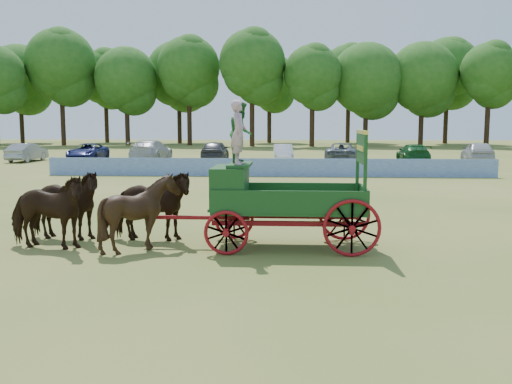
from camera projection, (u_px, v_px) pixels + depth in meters
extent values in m
plane|color=olive|center=(280.00, 243.00, 15.16)|extent=(160.00, 160.00, 0.00)
imported|color=black|center=(46.00, 212.00, 14.32)|extent=(2.39, 1.33, 1.91)
imported|color=black|center=(63.00, 205.00, 15.41)|extent=(2.37, 1.30, 1.91)
imported|color=black|center=(140.00, 212.00, 14.18)|extent=(1.82, 1.63, 1.92)
imported|color=black|center=(151.00, 206.00, 15.27)|extent=(2.28, 1.07, 1.91)
cube|color=maroon|center=(230.00, 224.00, 14.64)|extent=(0.12, 2.00, 0.12)
cube|color=maroon|center=(348.00, 225.00, 14.45)|extent=(0.12, 2.00, 0.12)
cube|color=maroon|center=(289.00, 224.00, 13.99)|extent=(3.80, 0.10, 0.12)
cube|color=maroon|center=(289.00, 216.00, 15.07)|extent=(3.80, 0.10, 0.12)
cube|color=maroon|center=(196.00, 218.00, 14.67)|extent=(2.80, 0.09, 0.09)
cube|color=#1A4C19|center=(289.00, 209.00, 14.49)|extent=(3.80, 1.80, 0.10)
cube|color=#1A4C19|center=(289.00, 202.00, 13.59)|extent=(3.80, 0.06, 0.55)
cube|color=#1A4C19|center=(289.00, 193.00, 15.33)|extent=(3.80, 0.06, 0.55)
cube|color=#1A4C19|center=(364.00, 198.00, 14.34)|extent=(0.06, 1.80, 0.55)
cube|color=#1A4C19|center=(230.00, 187.00, 14.52)|extent=(0.85, 1.70, 1.05)
cube|color=#1A4C19|center=(240.00, 165.00, 14.43)|extent=(0.55, 1.50, 0.08)
cube|color=#1A4C19|center=(215.00, 195.00, 14.56)|extent=(0.10, 1.60, 0.65)
cube|color=#1A4C19|center=(223.00, 206.00, 14.59)|extent=(0.55, 1.60, 0.06)
cube|color=#1A4C19|center=(365.00, 175.00, 13.47)|extent=(0.08, 0.08, 1.80)
cube|color=#1A4C19|center=(357.00, 169.00, 15.06)|extent=(0.08, 0.08, 1.80)
cube|color=#1A4C19|center=(362.00, 148.00, 14.19)|extent=(0.07, 1.75, 0.75)
cube|color=yellow|center=(362.00, 132.00, 14.14)|extent=(0.08, 1.80, 0.09)
cube|color=yellow|center=(360.00, 148.00, 14.19)|extent=(0.02, 1.30, 0.12)
torus|color=maroon|center=(226.00, 233.00, 13.70)|extent=(1.09, 0.09, 1.09)
torus|color=maroon|center=(234.00, 219.00, 15.58)|extent=(1.09, 0.09, 1.09)
torus|color=maroon|center=(352.00, 228.00, 13.50)|extent=(1.39, 0.09, 1.39)
torus|color=maroon|center=(344.00, 215.00, 15.38)|extent=(1.39, 0.09, 1.39)
imported|color=#C899AA|center=(238.00, 132.00, 13.98)|extent=(0.38, 0.57, 1.57)
imported|color=#246225|center=(241.00, 132.00, 14.67)|extent=(0.59, 0.76, 1.56)
cube|color=#1C3F9A|center=(269.00, 167.00, 32.98)|extent=(26.00, 0.08, 1.05)
imported|color=gray|center=(27.00, 152.00, 44.94)|extent=(1.72, 4.38, 1.42)
imported|color=navy|center=(88.00, 152.00, 46.03)|extent=(2.33, 4.97, 1.37)
imported|color=silver|center=(151.00, 150.00, 46.38)|extent=(2.76, 5.83, 1.64)
imported|color=#333338|center=(215.00, 151.00, 45.57)|extent=(1.93, 4.75, 1.61)
imported|color=silver|center=(283.00, 153.00, 44.63)|extent=(1.69, 4.22, 1.36)
imported|color=slate|center=(341.00, 152.00, 44.77)|extent=(3.01, 5.54, 1.47)
imported|color=#144C1E|center=(413.00, 153.00, 43.74)|extent=(2.07, 4.91, 1.41)
imported|color=#B2B2B7|center=(477.00, 152.00, 43.81)|extent=(2.60, 5.06, 1.65)
cylinder|color=#382314|center=(63.00, 123.00, 73.91)|extent=(0.60, 0.60, 5.70)
sphere|color=#1D5216|center=(61.00, 63.00, 72.95)|extent=(8.91, 8.91, 8.91)
cylinder|color=#382314|center=(127.00, 127.00, 73.99)|extent=(0.60, 0.60, 4.68)
sphere|color=#1D5216|center=(126.00, 78.00, 73.20)|extent=(7.99, 7.99, 7.99)
cylinder|color=#382314|center=(190.00, 124.00, 73.79)|extent=(0.60, 0.60, 5.40)
sphere|color=#1D5216|center=(189.00, 67.00, 72.88)|extent=(8.02, 8.02, 8.02)
cylinder|color=#382314|center=(252.00, 124.00, 70.59)|extent=(0.60, 0.60, 5.58)
sphere|color=#1D5216|center=(252.00, 62.00, 69.65)|extent=(8.14, 8.14, 8.14)
cylinder|color=#382314|center=(312.00, 127.00, 69.89)|extent=(0.60, 0.60, 4.81)
sphere|color=#1D5216|center=(313.00, 73.00, 69.08)|extent=(7.05, 7.05, 7.05)
cylinder|color=#382314|center=(365.00, 128.00, 71.57)|extent=(0.60, 0.60, 4.54)
sphere|color=#1D5216|center=(367.00, 79.00, 70.81)|extent=(8.95, 8.95, 8.95)
cylinder|color=#382314|center=(421.00, 127.00, 71.78)|extent=(0.60, 0.60, 4.67)
sphere|color=#1D5216|center=(423.00, 77.00, 71.00)|extent=(8.68, 8.68, 8.68)
cylinder|color=#382314|center=(487.00, 127.00, 68.79)|extent=(0.60, 0.60, 4.92)
sphere|color=#1D5216|center=(490.00, 71.00, 67.97)|extent=(6.86, 6.86, 6.86)
cylinder|color=#382314|center=(22.00, 125.00, 81.09)|extent=(0.60, 0.60, 5.04)
sphere|color=#1D5216|center=(19.00, 77.00, 80.24)|extent=(9.13, 9.13, 9.13)
cylinder|color=#382314|center=(107.00, 124.00, 83.33)|extent=(0.60, 0.60, 5.26)
sphere|color=#1D5216|center=(105.00, 75.00, 82.44)|extent=(7.65, 7.65, 7.65)
cylinder|color=#382314|center=(180.00, 124.00, 80.57)|extent=(0.60, 0.60, 5.30)
sphere|color=#1D5216|center=(179.00, 73.00, 79.68)|extent=(9.07, 9.07, 9.07)
cylinder|color=#382314|center=(269.00, 126.00, 81.99)|extent=(0.60, 0.60, 4.87)
sphere|color=#1D5216|center=(269.00, 80.00, 81.17)|extent=(7.66, 7.66, 7.66)
cylinder|color=#382314|center=(348.00, 124.00, 82.33)|extent=(0.60, 0.60, 5.45)
sphere|color=#1D5216|center=(349.00, 72.00, 81.41)|extent=(8.00, 8.00, 8.00)
cylinder|color=#382314|center=(446.00, 124.00, 79.09)|extent=(0.60, 0.60, 5.48)
sphere|color=#1D5216|center=(448.00, 70.00, 78.17)|extent=(8.89, 8.89, 8.89)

